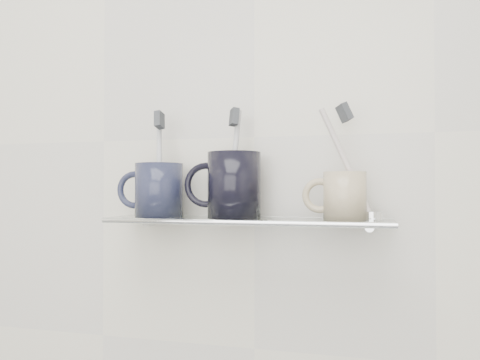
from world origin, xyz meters
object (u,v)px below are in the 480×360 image
(mug_center, at_px, (234,185))
(mug_right, at_px, (345,196))
(shelf_glass, at_px, (247,220))
(mug_left, at_px, (159,190))

(mug_center, distance_m, mug_right, 0.19)
(shelf_glass, distance_m, mug_right, 0.18)
(shelf_glass, xyz_separation_m, mug_center, (-0.02, 0.00, 0.06))
(mug_left, bearing_deg, shelf_glass, -18.35)
(shelf_glass, relative_size, mug_left, 5.03)
(mug_center, bearing_deg, shelf_glass, 7.89)
(mug_right, bearing_deg, mug_left, -169.46)
(shelf_glass, distance_m, mug_left, 0.18)
(shelf_glass, relative_size, mug_right, 6.20)
(shelf_glass, relative_size, mug_center, 4.26)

